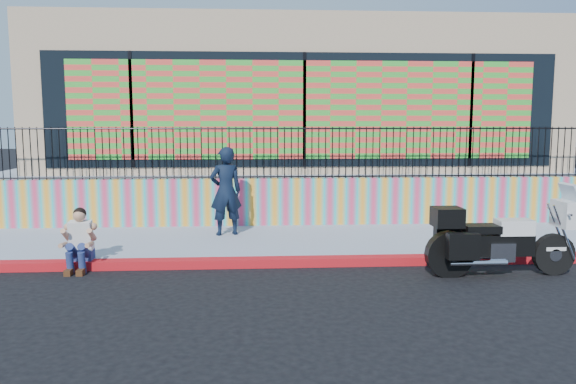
{
  "coord_description": "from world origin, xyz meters",
  "views": [
    {
      "loc": [
        -1.26,
        -9.79,
        2.57
      ],
      "look_at": [
        -0.58,
        1.2,
        1.19
      ],
      "focal_mm": 35.0,
      "sensor_mm": 36.0,
      "label": 1
    }
  ],
  "objects": [
    {
      "name": "elevated_platform",
      "position": [
        0.0,
        8.35,
        0.62
      ],
      "size": [
        16.0,
        10.0,
        1.25
      ],
      "primitive_type": "cube",
      "color": "#8A93A6",
      "rests_on": "ground"
    },
    {
      "name": "seated_man",
      "position": [
        -4.29,
        -0.1,
        0.45
      ],
      "size": [
        0.54,
        0.71,
        1.06
      ],
      "color": "navy",
      "rests_on": "ground"
    },
    {
      "name": "metal_fence",
      "position": [
        0.0,
        3.25,
        1.85
      ],
      "size": [
        15.8,
        0.04,
        1.2
      ],
      "primitive_type": null,
      "color": "black",
      "rests_on": "mural_wall"
    },
    {
      "name": "police_motorcycle",
      "position": [
        2.83,
        -0.83,
        0.65
      ],
      "size": [
        2.5,
        0.83,
        1.55
      ],
      "color": "black",
      "rests_on": "ground"
    },
    {
      "name": "storefront_building",
      "position": [
        0.0,
        8.13,
        3.25
      ],
      "size": [
        14.0,
        8.06,
        4.0
      ],
      "color": "#CBAC87",
      "rests_on": "elevated_platform"
    },
    {
      "name": "police_officer",
      "position": [
        -1.86,
        2.15,
        1.1
      ],
      "size": [
        0.79,
        0.63,
        1.89
      ],
      "primitive_type": "imported",
      "rotation": [
        0.0,
        0.0,
        3.42
      ],
      "color": "black",
      "rests_on": "sidewalk"
    },
    {
      "name": "ground",
      "position": [
        0.0,
        0.0,
        0.0
      ],
      "size": [
        90.0,
        90.0,
        0.0
      ],
      "primitive_type": "plane",
      "color": "black",
      "rests_on": "ground"
    },
    {
      "name": "sidewalk",
      "position": [
        0.0,
        1.65,
        0.07
      ],
      "size": [
        16.0,
        3.0,
        0.15
      ],
      "primitive_type": "cube",
      "color": "#8A93A6",
      "rests_on": "ground"
    },
    {
      "name": "red_curb",
      "position": [
        0.0,
        0.0,
        0.07
      ],
      "size": [
        16.0,
        0.3,
        0.15
      ],
      "primitive_type": "cube",
      "color": "#AA0C23",
      "rests_on": "ground"
    },
    {
      "name": "mural_wall",
      "position": [
        0.0,
        3.25,
        0.7
      ],
      "size": [
        16.0,
        0.2,
        1.1
      ],
      "primitive_type": "cube",
      "color": "#E13B65",
      "rests_on": "sidewalk"
    }
  ]
}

